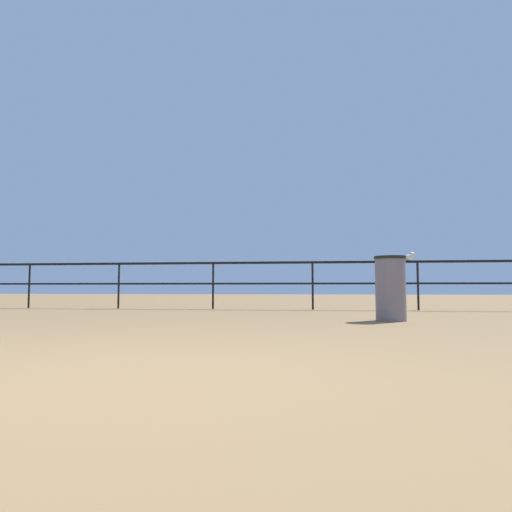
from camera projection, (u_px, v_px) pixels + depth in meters
name	position (u px, v px, depth m)	size (l,w,h in m)	color
ground_plane	(100.00, 381.00, 2.17)	(60.00, 60.00, 0.00)	olive
pier_railing	(262.00, 274.00, 9.58)	(23.86, 0.05, 1.03)	black
seagull_on_rail	(409.00, 257.00, 9.21)	(0.24, 0.33, 0.17)	silver
trash_bin	(391.00, 288.00, 6.18)	(0.44, 0.44, 0.90)	slate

